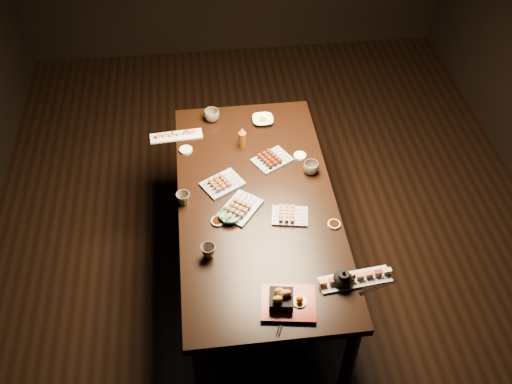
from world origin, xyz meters
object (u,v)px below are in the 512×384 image
Objects in this scene: yakitori_plate_center at (241,205)px; teacup_mid_right at (311,168)px; tempura_tray at (289,299)px; teapot at (343,278)px; yakitori_plate_left at (222,181)px; yakitori_plate_right at (290,214)px; teacup_far_right at (212,115)px; teacup_near_left at (208,251)px; condiment_bottle at (242,138)px; edamame_bowl_cream at (263,120)px; teacup_far_left at (183,199)px; sushi_platter_near at (355,278)px; sushi_platter_far at (176,134)px; edamame_bowl_green at (230,216)px; dining_table at (257,242)px.

teacup_mid_right reaches higher than yakitori_plate_center.
teapot is at bearing 26.23° from tempura_tray.
teapot is (0.01, -0.82, 0.01)m from teacup_mid_right.
yakitori_plate_left is 0.90m from tempura_tray.
teacup_far_right is (-0.38, 0.91, 0.01)m from yakitori_plate_right.
teacup_near_left is at bearing -139.21° from teacup_mid_right.
condiment_bottle is (-0.39, 1.10, 0.03)m from teapot.
teacup_far_left is (-0.54, -0.67, 0.02)m from edamame_bowl_cream.
teacup_near_left is at bearing -111.56° from edamame_bowl_cream.
sushi_platter_far is (-0.87, 1.23, -0.00)m from sushi_platter_near.
edamame_bowl_cream is (0.22, 0.76, -0.01)m from yakitori_plate_center.
edamame_bowl_green is at bearing -87.18° from teacup_far_right.
sushi_platter_far is at bearing 151.80° from teacup_mid_right.
teacup_far_right is (-0.21, 0.77, 0.41)m from dining_table.
yakitori_plate_right reaches higher than sushi_platter_near.
teacup_mid_right is at bearing -45.60° from teacup_far_right.
teacup_mid_right is (0.54, 0.04, 0.01)m from yakitori_plate_left.
dining_table is at bearing -4.17° from teacup_far_left.
edamame_bowl_green is at bearing 61.47° from teacup_near_left.
yakitori_plate_left is 1.52× the size of condiment_bottle.
teacup_near_left is 0.86m from teacup_mid_right.
teacup_mid_right is 0.82m from teapot.
tempura_tray reaches higher than yakitori_plate_left.
teacup_far_left is at bearing 137.13° from teapot.
sushi_platter_far is 0.54m from yakitori_plate_left.
tempura_tray is 1.79× the size of condiment_bottle.
teacup_far_right reaches higher than yakitori_plate_right.
edamame_bowl_green is 0.83× the size of condiment_bottle.
yakitori_plate_left is at bearing -87.88° from teacup_far_right.
teapot reaches higher than teacup_far_left.
condiment_bottle is (-0.38, 0.28, 0.04)m from teacup_mid_right.
sushi_platter_near is 3.17× the size of teapot.
sushi_platter_near is 0.37m from tempura_tray.
teacup_mid_right is at bearing 81.43° from tempura_tray.
sushi_platter_far is at bearing 119.93° from sushi_platter_near.
edamame_bowl_green is 0.60m from teacup_mid_right.
sushi_platter_near is 1.35m from edamame_bowl_cream.
teacup_near_left is 0.78× the size of teacup_far_right.
teapot reaches higher than sushi_platter_near.
yakitori_plate_center is 0.68m from tempura_tray.
edamame_bowl_green is at bearing -159.64° from dining_table.
teacup_mid_right is at bearing -36.23° from condiment_bottle.
dining_table is 0.81m from edamame_bowl_cream.
sushi_platter_near is 1.11× the size of sushi_platter_far.
edamame_bowl_green is at bearing 106.97° from sushi_platter_far.
teapot reaches higher than teacup_mid_right.
edamame_bowl_cream is at bearing 97.17° from teapot.
sushi_platter_far is 1.67× the size of yakitori_plate_right.
teacup_near_left is (0.15, -0.99, 0.02)m from sushi_platter_far.
condiment_bottle is at bearing 72.57° from teacup_near_left.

